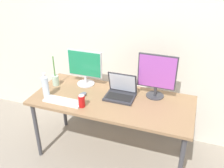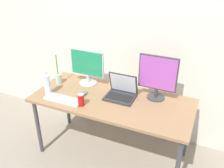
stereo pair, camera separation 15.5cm
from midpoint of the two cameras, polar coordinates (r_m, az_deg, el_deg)
The scene contains 11 objects.
ground_plane at distance 3.05m, azimuth -1.51°, elevation -15.44°, with size 16.00×16.00×0.00m, color gray.
wall_back at distance 2.88m, azimuth 2.42°, elevation 11.98°, with size 7.00×0.08×2.60m, color silver.
work_desk at distance 2.63m, azimuth -1.70°, elevation -4.72°, with size 1.67×0.72×0.74m.
monitor_left at distance 2.81m, azimuth -7.81°, elevation 3.91°, with size 0.40×0.20×0.41m.
monitor_center at distance 2.55m, azimuth 8.50°, elevation 2.08°, with size 0.39×0.19×0.47m.
laptop_silver at distance 2.61m, azimuth 0.34°, elevation -1.75°, with size 0.31×0.25×0.25m.
keyboard_main at distance 2.60m, azimuth -12.85°, elevation -3.92°, with size 0.40×0.13×0.02m, color white.
mouse_by_keyboard at distance 2.67m, azimuth -8.41°, elevation -2.41°, with size 0.06×0.11×0.04m, color slate.
water_bottle at distance 2.68m, azimuth -16.59°, elevation -0.47°, with size 0.07×0.07×0.28m.
soda_can_near_keyboard at distance 2.47m, azimuth -8.76°, elevation -3.92°, with size 0.07×0.07×0.13m.
bamboo_vase at distance 2.92m, azimuth -14.29°, elevation 0.97°, with size 0.07×0.07×0.35m.
Camera 1 is at (0.73, -2.08, 2.11)m, focal length 40.00 mm.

